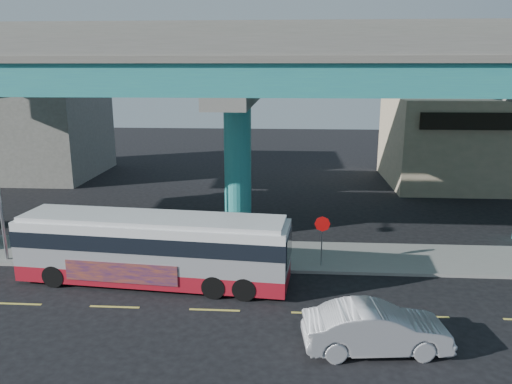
{
  "coord_description": "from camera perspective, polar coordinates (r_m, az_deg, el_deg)",
  "views": [
    {
      "loc": [
        2.79,
        -17.98,
        9.21
      ],
      "look_at": [
        1.34,
        4.0,
        3.73
      ],
      "focal_mm": 35.0,
      "sensor_mm": 36.0,
      "label": 1
    }
  ],
  "objects": [
    {
      "name": "ground",
      "position": [
        20.39,
        -4.63,
        -12.92
      ],
      "size": [
        120.0,
        120.0,
        0.0
      ],
      "primitive_type": "plane",
      "color": "black",
      "rests_on": "ground"
    },
    {
      "name": "sidewalk",
      "position": [
        25.35,
        -2.83,
        -7.16
      ],
      "size": [
        70.0,
        4.0,
        0.15
      ],
      "primitive_type": "cube",
      "color": "gray",
      "rests_on": "ground"
    },
    {
      "name": "lane_markings",
      "position": [
        20.12,
        -4.76,
        -13.29
      ],
      "size": [
        58.0,
        0.12,
        0.01
      ],
      "color": "#D8C64C",
      "rests_on": "ground"
    },
    {
      "name": "viaduct",
      "position": [
        27.23,
        -2.18,
        13.82
      ],
      "size": [
        52.0,
        12.4,
        11.7
      ],
      "color": "teal",
      "rests_on": "ground"
    },
    {
      "name": "building_beige",
      "position": [
        44.06,
        24.03,
        5.34
      ],
      "size": [
        14.0,
        10.23,
        7.0
      ],
      "color": "#C4AD8C",
      "rests_on": "ground"
    },
    {
      "name": "building_concrete",
      "position": [
        48.0,
        -24.81,
        7.07
      ],
      "size": [
        12.0,
        10.0,
        9.0
      ],
      "primitive_type": "cube",
      "color": "gray",
      "rests_on": "ground"
    },
    {
      "name": "transit_bus",
      "position": [
        22.25,
        -11.63,
        -6.12
      ],
      "size": [
        12.05,
        3.64,
        3.05
      ],
      "rotation": [
        0.0,
        0.0,
        -0.09
      ],
      "color": "maroon",
      "rests_on": "ground"
    },
    {
      "name": "sedan",
      "position": [
        17.64,
        13.56,
        -14.93
      ],
      "size": [
        2.64,
        5.16,
        1.59
      ],
      "primitive_type": "imported",
      "rotation": [
        0.0,
        0.0,
        1.67
      ],
      "color": "#B7B6BB",
      "rests_on": "ground"
    },
    {
      "name": "stop_sign",
      "position": [
        23.39,
        7.57,
        -4.39
      ],
      "size": [
        0.73,
        0.08,
        2.42
      ],
      "rotation": [
        0.0,
        0.0,
        -0.42
      ],
      "color": "gray",
      "rests_on": "sidewalk"
    }
  ]
}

